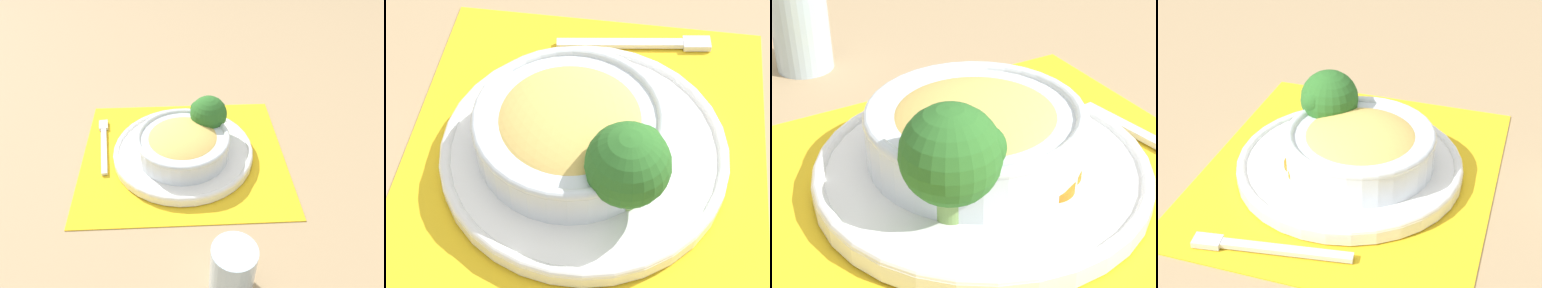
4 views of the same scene
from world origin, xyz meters
TOP-DOWN VIEW (x-y plane):
  - ground_plane at (0.00, 0.00)m, footprint 4.00×4.00m
  - placemat at (0.00, 0.00)m, footprint 0.45×0.40m
  - plate at (0.00, 0.00)m, footprint 0.29×0.29m
  - bowl at (-0.00, -0.01)m, footprint 0.19×0.19m
  - broccoli_floret at (0.05, 0.05)m, footprint 0.08×0.08m
  - carrot_slice_near at (-0.03, 0.05)m, footprint 0.04×0.04m
  - carrot_slice_middle at (-0.05, 0.04)m, footprint 0.04×0.04m
  - carrot_slice_far at (-0.06, 0.02)m, footprint 0.04×0.04m
  - water_glass at (0.08, -0.30)m, footprint 0.07×0.07m

SIDE VIEW (x-z plane):
  - ground_plane at x=0.00m, z-range 0.00..0.00m
  - placemat at x=0.00m, z-range 0.00..0.00m
  - plate at x=0.00m, z-range 0.00..0.03m
  - carrot_slice_near at x=-0.03m, z-range 0.02..0.03m
  - carrot_slice_middle at x=-0.05m, z-range 0.02..0.03m
  - carrot_slice_far at x=-0.06m, z-range 0.02..0.03m
  - water_glass at x=0.08m, z-range -0.01..0.09m
  - bowl at x=0.00m, z-range 0.02..0.08m
  - broccoli_floret at x=0.05m, z-range 0.03..0.12m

